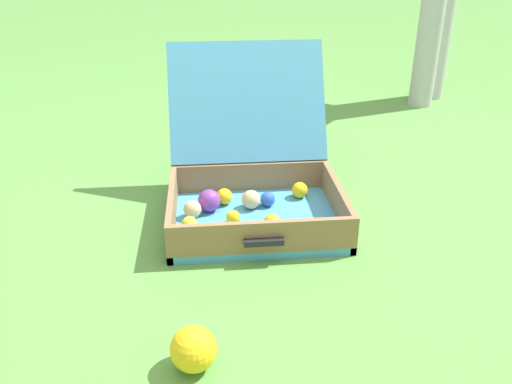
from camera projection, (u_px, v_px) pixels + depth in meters
The scene contains 3 objects.
ground_plane at pixel (262, 232), 1.62m from camera, with size 16.00×16.00×0.00m, color #569342.
open_suitcase at pixel (251, 179), 1.70m from camera, with size 0.53×0.65×0.49m.
stray_ball_on_grass at pixel (194, 349), 1.10m from camera, with size 0.10×0.10×0.10m, color yellow.
Camera 1 is at (-0.15, -1.39, 0.83)m, focal length 37.07 mm.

